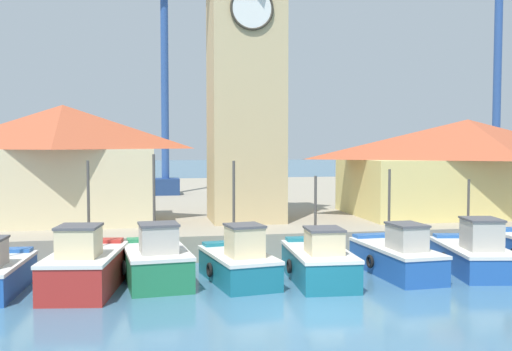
{
  "coord_description": "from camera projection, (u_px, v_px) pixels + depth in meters",
  "views": [
    {
      "loc": [
        -4.99,
        -16.53,
        5.02
      ],
      "look_at": [
        -0.04,
        10.12,
        3.5
      ],
      "focal_mm": 42.0,
      "sensor_mm": 36.0,
      "label": 1
    }
  ],
  "objects": [
    {
      "name": "ground_plane",
      "position": [
        321.0,
        314.0,
        17.42
      ],
      "size": [
        300.0,
        300.0,
        0.0
      ],
      "primitive_type": "plane",
      "color": "teal"
    },
    {
      "name": "quay_wharf",
      "position": [
        213.0,
        201.0,
        44.99
      ],
      "size": [
        120.0,
        40.0,
        1.11
      ],
      "primitive_type": "cube",
      "color": "#9E937F",
      "rests_on": "ground"
    },
    {
      "name": "fishing_boat_left_inner",
      "position": [
        85.0,
        267.0,
        20.17
      ],
      "size": [
        2.76,
        4.77,
        4.39
      ],
      "color": "#AD2823",
      "rests_on": "ground"
    },
    {
      "name": "fishing_boat_mid_left",
      "position": [
        156.0,
        261.0,
        21.25
      ],
      "size": [
        2.54,
        4.29,
        4.58
      ],
      "color": "#237A4C",
      "rests_on": "ground"
    },
    {
      "name": "fishing_boat_center",
      "position": [
        239.0,
        262.0,
        21.38
      ],
      "size": [
        2.58,
        4.34,
        4.34
      ],
      "color": "#196B7F",
      "rests_on": "ground"
    },
    {
      "name": "fishing_boat_mid_right",
      "position": [
        319.0,
        262.0,
        21.52
      ],
      "size": [
        2.21,
        4.59,
        3.78
      ],
      "color": "#196B7F",
      "rests_on": "ground"
    },
    {
      "name": "fishing_boat_right_inner",
      "position": [
        397.0,
        256.0,
        22.62
      ],
      "size": [
        2.11,
        4.92,
        3.97
      ],
      "color": "#2356A8",
      "rests_on": "ground"
    },
    {
      "name": "fishing_boat_right_outer",
      "position": [
        474.0,
        254.0,
        23.05
      ],
      "size": [
        2.78,
        4.93,
        3.55
      ],
      "color": "#2356A8",
      "rests_on": "ground"
    },
    {
      "name": "clock_tower",
      "position": [
        245.0,
        69.0,
        29.43
      ],
      "size": [
        4.0,
        4.0,
        15.97
      ],
      "color": "tan",
      "rests_on": "quay_wharf"
    },
    {
      "name": "warehouse_left",
      "position": [
        63.0,
        162.0,
        28.85
      ],
      "size": [
        8.96,
        5.44,
        5.69
      ],
      "color": "beige",
      "rests_on": "quay_wharf"
    },
    {
      "name": "warehouse_right",
      "position": [
        467.0,
        166.0,
        32.65
      ],
      "size": [
        13.15,
        7.2,
        5.14
      ],
      "color": "#E5D17A",
      "rests_on": "quay_wharf"
    },
    {
      "name": "port_crane_near",
      "position": [
        166.0,
        88.0,
        44.27
      ],
      "size": [
        5.04,
        8.15,
        19.9
      ],
      "color": "navy",
      "rests_on": "quay_wharf"
    },
    {
      "name": "port_crane_far",
      "position": [
        495.0,
        80.0,
        42.8
      ],
      "size": [
        2.0,
        10.73,
        21.57
      ],
      "color": "navy",
      "rests_on": "quay_wharf"
    }
  ]
}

